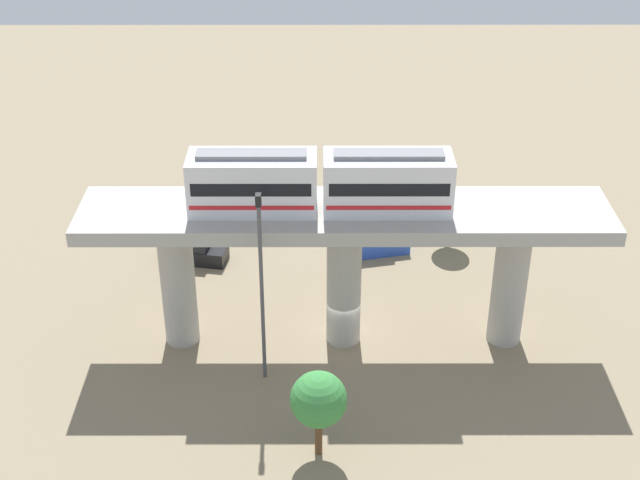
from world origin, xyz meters
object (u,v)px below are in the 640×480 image
tree_near_viaduct (319,400)px  parked_car_blue (375,242)px  parked_car_black (194,250)px  train (320,182)px  signal_post (261,282)px  tree_mid_lot (449,209)px  parked_car_white (256,218)px

tree_near_viaduct → parked_car_blue: bearing=-11.2°
parked_car_black → tree_near_viaduct: bearing=-145.9°
train → signal_post: train is taller
parked_car_blue → parked_car_black: (-1.04, 11.82, 0.00)m
parked_car_black → tree_near_viaduct: size_ratio=0.96×
parked_car_black → signal_post: size_ratio=0.40×
parked_car_blue → tree_mid_lot: 5.30m
parked_car_white → tree_near_viaduct: 22.68m
tree_mid_lot → signal_post: bearing=140.5°
tree_mid_lot → parked_car_black: bearing=96.4°
train → signal_post: size_ratio=1.23×
tree_near_viaduct → signal_post: (5.80, 2.87, 2.77)m
parked_car_white → train: bearing=-166.5°
parked_car_white → tree_near_viaduct: (-22.13, -4.29, 2.51)m
signal_post → train: bearing=-41.0°
parked_car_white → parked_car_black: 5.78m
train → parked_car_white: size_ratio=3.12×
parked_car_white → tree_mid_lot: bearing=-106.1°
parked_car_blue → parked_car_white: bearing=54.9°
parked_car_blue → parked_car_black: 11.87m
parked_car_white → parked_car_blue: (-3.30, -8.02, 0.00)m
train → parked_car_black: 15.00m
parked_car_white → signal_post: size_ratio=0.40×
train → tree_mid_lot: bearing=-39.0°
parked_car_white → parked_car_black: same height
parked_car_blue → train: bearing=146.6°
tree_near_viaduct → signal_post: bearing=26.3°
train → parked_car_white: bearing=18.7°
parked_car_black → signal_post: 14.10m
parked_car_blue → signal_post: (-13.03, 6.60, 5.28)m
parked_car_blue → signal_post: bearing=140.5°
tree_near_viaduct → train: bearing=-0.5°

